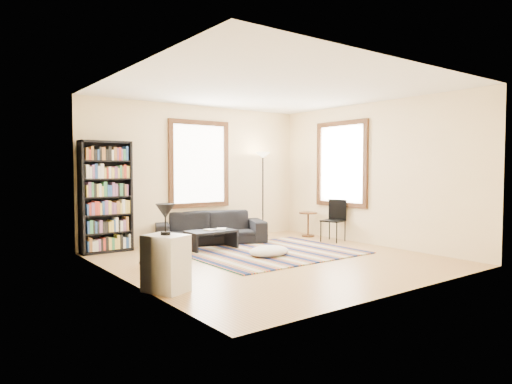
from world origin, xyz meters
TOP-DOWN VIEW (x-y plane):
  - floor at (0.00, 0.00)m, footprint 5.00×5.00m
  - ceiling at (0.00, 0.00)m, footprint 5.00×5.00m
  - wall_back at (0.00, 2.55)m, footprint 5.00×0.10m
  - wall_front at (0.00, -2.55)m, footprint 5.00×0.10m
  - wall_left at (-2.55, 0.00)m, footprint 0.10×5.00m
  - wall_right at (2.55, 0.00)m, footprint 0.10×5.00m
  - window_back at (0.00, 2.47)m, footprint 1.20×0.06m
  - window_right at (2.47, 0.80)m, footprint 0.06×1.20m
  - rug at (0.35, 0.49)m, footprint 2.88×2.30m
  - sofa at (0.01, 2.05)m, footprint 2.34×1.61m
  - bookshelf at (-2.00, 2.32)m, footprint 0.90×0.30m
  - coffee_table at (-0.36, 1.40)m, footprint 1.00×0.72m
  - book_a at (-0.46, 1.40)m, footprint 0.23×0.19m
  - book_b at (-0.21, 1.45)m, footprint 0.28×0.29m
  - floor_cushion at (0.09, 0.26)m, footprint 0.86×0.73m
  - floor_lamp at (1.42, 2.15)m, footprint 0.36×0.36m
  - side_table at (2.20, 1.52)m, footprint 0.52×0.52m
  - folding_chair at (2.15, 0.72)m, footprint 0.52×0.50m
  - white_cabinet at (-2.30, -0.74)m, footprint 0.54×0.61m
  - table_lamp at (-2.30, -0.74)m, footprint 0.30×0.30m
  - dog at (-1.89, 0.65)m, footprint 0.54×0.63m

SIDE VIEW (x-z plane):
  - floor at x=0.00m, z-range -0.10..0.00m
  - rug at x=0.35m, z-range 0.00..0.02m
  - floor_cushion at x=0.09m, z-range 0.00..0.19m
  - coffee_table at x=-0.36m, z-range 0.00..0.36m
  - dog at x=-1.89m, z-range 0.00..0.53m
  - side_table at x=2.20m, z-range 0.00..0.54m
  - sofa at x=0.01m, z-range 0.00..0.64m
  - white_cabinet at x=-2.30m, z-range 0.00..0.70m
  - book_b at x=-0.21m, z-range 0.36..0.38m
  - book_a at x=-0.46m, z-range 0.36..0.38m
  - folding_chair at x=2.15m, z-range 0.00..0.86m
  - table_lamp at x=-2.30m, z-range 0.70..1.08m
  - floor_lamp at x=1.42m, z-range 0.00..1.86m
  - bookshelf at x=-2.00m, z-range 0.00..2.00m
  - wall_back at x=0.00m, z-range 0.00..2.80m
  - wall_front at x=0.00m, z-range 0.00..2.80m
  - wall_left at x=-2.55m, z-range 0.00..2.80m
  - wall_right at x=2.55m, z-range 0.00..2.80m
  - window_back at x=0.00m, z-range 0.80..2.40m
  - window_right at x=2.47m, z-range 0.80..2.40m
  - ceiling at x=0.00m, z-range 2.80..2.90m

